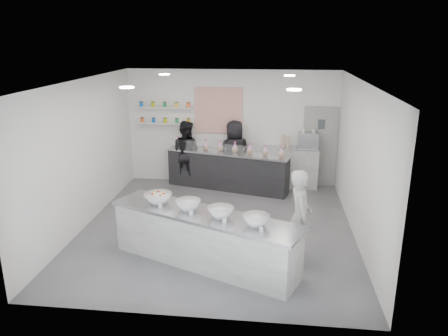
% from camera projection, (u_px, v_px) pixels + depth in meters
% --- Properties ---
extents(floor, '(6.00, 6.00, 0.00)m').
position_uv_depth(floor, '(217.00, 228.00, 9.04)').
color(floor, '#515156').
rests_on(floor, ground).
extents(ceiling, '(6.00, 6.00, 0.00)m').
position_uv_depth(ceiling, '(217.00, 81.00, 8.16)').
color(ceiling, white).
rests_on(ceiling, floor).
extents(back_wall, '(5.50, 0.00, 5.50)m').
position_uv_depth(back_wall, '(232.00, 128.00, 11.45)').
color(back_wall, white).
rests_on(back_wall, floor).
extents(left_wall, '(0.00, 6.00, 6.00)m').
position_uv_depth(left_wall, '(83.00, 154.00, 8.90)').
color(left_wall, white).
rests_on(left_wall, floor).
extents(right_wall, '(0.00, 6.00, 6.00)m').
position_uv_depth(right_wall, '(360.00, 163.00, 8.30)').
color(right_wall, white).
rests_on(right_wall, floor).
extents(back_door, '(0.88, 0.04, 2.10)m').
position_uv_depth(back_door, '(320.00, 147.00, 11.30)').
color(back_door, gray).
rests_on(back_door, floor).
extents(pattern_panel, '(1.25, 0.03, 1.20)m').
position_uv_depth(pattern_panel, '(218.00, 111.00, 11.33)').
color(pattern_panel, '#CD5640').
rests_on(pattern_panel, back_wall).
extents(jar_shelf_lower, '(1.45, 0.22, 0.04)m').
position_uv_depth(jar_shelf_lower, '(166.00, 123.00, 11.52)').
color(jar_shelf_lower, silver).
rests_on(jar_shelf_lower, back_wall).
extents(jar_shelf_upper, '(1.45, 0.22, 0.04)m').
position_uv_depth(jar_shelf_upper, '(165.00, 107.00, 11.39)').
color(jar_shelf_upper, silver).
rests_on(jar_shelf_upper, back_wall).
extents(preserve_jars, '(1.45, 0.10, 0.56)m').
position_uv_depth(preserve_jars, '(165.00, 113.00, 11.42)').
color(preserve_jars, '#FF5C20').
rests_on(preserve_jars, jar_shelf_lower).
extents(downlight_0, '(0.24, 0.24, 0.02)m').
position_uv_depth(downlight_0, '(127.00, 87.00, 7.37)').
color(downlight_0, white).
rests_on(downlight_0, ceiling).
extents(downlight_1, '(0.24, 0.24, 0.02)m').
position_uv_depth(downlight_1, '(294.00, 90.00, 7.06)').
color(downlight_1, white).
rests_on(downlight_1, ceiling).
extents(downlight_2, '(0.24, 0.24, 0.02)m').
position_uv_depth(downlight_2, '(164.00, 74.00, 9.84)').
color(downlight_2, white).
rests_on(downlight_2, ceiling).
extents(downlight_3, '(0.24, 0.24, 0.02)m').
position_uv_depth(downlight_3, '(290.00, 76.00, 9.53)').
color(downlight_3, white).
rests_on(downlight_3, ceiling).
extents(prep_counter, '(3.48, 2.10, 0.94)m').
position_uv_depth(prep_counter, '(204.00, 239.00, 7.50)').
color(prep_counter, '#9A9A95').
rests_on(prep_counter, floor).
extents(back_bar, '(3.23, 1.38, 0.99)m').
position_uv_depth(back_bar, '(227.00, 170.00, 11.22)').
color(back_bar, black).
rests_on(back_bar, floor).
extents(sneeze_guard, '(3.04, 0.82, 0.27)m').
position_uv_depth(sneeze_guard, '(224.00, 149.00, 10.79)').
color(sneeze_guard, white).
rests_on(sneeze_guard, back_bar).
extents(espresso_ledge, '(1.44, 0.46, 1.07)m').
position_uv_depth(espresso_ledge, '(290.00, 167.00, 11.35)').
color(espresso_ledge, '#9A9A95').
rests_on(espresso_ledge, floor).
extents(espresso_machine, '(0.51, 0.35, 0.39)m').
position_uv_depth(espresso_machine, '(308.00, 140.00, 11.09)').
color(espresso_machine, '#93969E').
rests_on(espresso_machine, espresso_ledge).
extents(cup_stacks, '(0.24, 0.24, 0.31)m').
position_uv_depth(cup_stacks, '(286.00, 141.00, 11.17)').
color(cup_stacks, tan).
rests_on(cup_stacks, espresso_ledge).
extents(prep_bowls, '(2.41, 1.45, 0.18)m').
position_uv_depth(prep_bowls, '(204.00, 209.00, 7.34)').
color(prep_bowls, white).
rests_on(prep_bowls, prep_counter).
extents(label_cards, '(2.01, 0.04, 0.07)m').
position_uv_depth(label_cards, '(213.00, 224.00, 6.86)').
color(label_cards, white).
rests_on(label_cards, prep_counter).
extents(cookie_bags, '(2.90, 0.91, 0.28)m').
position_uv_depth(cookie_bags, '(228.00, 146.00, 11.04)').
color(cookie_bags, pink).
rests_on(cookie_bags, back_bar).
extents(woman_prep, '(0.44, 0.63, 1.67)m').
position_uv_depth(woman_prep, '(300.00, 216.00, 7.52)').
color(woman_prep, '#BAB8B2').
rests_on(woman_prep, floor).
extents(staff_left, '(0.97, 0.84, 1.72)m').
position_uv_depth(staff_left, '(186.00, 153.00, 11.48)').
color(staff_left, black).
rests_on(staff_left, floor).
extents(staff_right, '(1.00, 0.83, 1.75)m').
position_uv_depth(staff_right, '(235.00, 154.00, 11.33)').
color(staff_right, black).
rests_on(staff_right, floor).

